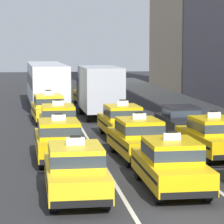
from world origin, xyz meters
name	(u,v)px	position (x,y,z in m)	size (l,w,h in m)	color
ground_plane	(199,224)	(0.00, 0.00, 0.00)	(160.00, 160.00, 0.00)	#2B2B2D
lane_stripe_left_center	(78,122)	(-1.60, 20.00, 0.00)	(0.14, 80.00, 0.01)	silver
lane_stripe_center_right	(130,121)	(1.60, 20.00, 0.00)	(0.14, 80.00, 0.01)	silver
taxi_left_nearest	(75,170)	(-3.05, 3.04, 0.88)	(1.83, 4.56, 1.96)	black
taxi_left_second	(59,139)	(-3.29, 8.66, 0.88)	(1.90, 4.59, 1.96)	black
taxi_left_third	(58,121)	(-3.05, 14.24, 0.88)	(1.84, 4.57, 1.96)	black
taxi_left_fourth	(48,108)	(-3.36, 20.10, 0.88)	(2.09, 4.66, 1.96)	black
bus_left_fifth	(46,82)	(-3.23, 28.63, 1.82)	(2.92, 11.29, 3.22)	black
taxi_left_sixth	(46,86)	(-3.07, 37.09, 0.88)	(2.15, 4.68, 1.96)	black
taxi_center_nearest	(171,164)	(0.08, 3.49, 0.88)	(1.83, 4.57, 1.96)	black
taxi_center_second	(139,138)	(-0.01, 8.61, 0.88)	(2.04, 4.65, 1.96)	black
taxi_center_third	(122,121)	(0.13, 13.75, 0.88)	(1.98, 4.62, 1.96)	black
box_truck_center_fourth	(99,90)	(-0.07, 22.06, 1.78)	(2.41, 7.01, 3.27)	black
taxi_center_fifth	(88,94)	(-0.04, 29.07, 0.88)	(2.06, 4.65, 1.96)	black
taxi_right_second	(213,136)	(3.15, 8.58, 0.88)	(2.10, 4.66, 1.96)	black
sedan_right_third	(181,120)	(3.17, 13.82, 0.85)	(1.79, 4.31, 1.58)	black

